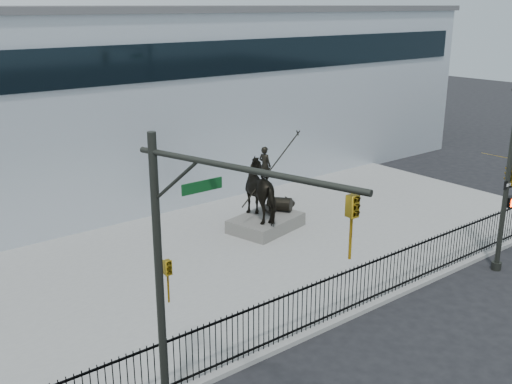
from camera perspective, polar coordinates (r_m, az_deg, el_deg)
ground at (r=18.66m, az=11.25°, el=-13.11°), size 120.00×120.00×0.00m
plaza at (r=23.17m, az=-2.06°, el=-6.24°), size 30.00×12.00×0.15m
building at (r=32.97m, az=-15.91°, el=8.28°), size 44.00×14.00×9.00m
picket_fence at (r=18.94m, az=8.50°, el=-9.35°), size 22.10×0.10×1.50m
statue_plinth at (r=25.65m, az=0.95°, el=-2.96°), size 3.38×2.67×0.56m
equestrian_statue at (r=25.23m, az=1.05°, el=0.18°), size 3.76×2.76×3.26m
traffic_signal_left at (r=12.33m, az=-6.30°, el=-8.38°), size 1.52×4.84×7.00m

